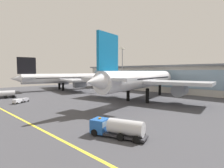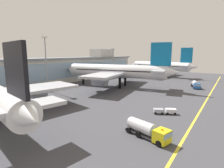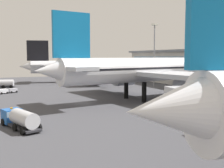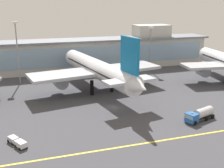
# 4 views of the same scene
# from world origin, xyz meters

# --- Properties ---
(ground_plane) EXTENTS (180.00, 180.00, 0.00)m
(ground_plane) POSITION_xyz_m (0.00, 0.00, 0.00)
(ground_plane) COLOR #424247
(taxiway_centreline_stripe) EXTENTS (144.00, 0.50, 0.01)m
(taxiway_centreline_stripe) POSITION_xyz_m (0.00, -22.00, 0.01)
(taxiway_centreline_stripe) COLOR yellow
(taxiway_centreline_stripe) RESTS_ON ground
(terminal_building) EXTENTS (122.16, 14.00, 18.42)m
(terminal_building) POSITION_xyz_m (1.69, 49.30, 7.10)
(terminal_building) COLOR beige
(terminal_building) RESTS_ON ground
(airliner_near_right) EXTENTS (45.30, 56.23, 19.89)m
(airliner_near_right) POSITION_xyz_m (0.09, 16.51, 7.27)
(airliner_near_right) COLOR black
(airliner_near_right) RESTS_ON ground
(baggage_tug_near) EXTENTS (4.10, 5.63, 1.40)m
(baggage_tug_near) POSITION_xyz_m (-25.33, -14.80, 0.79)
(baggage_tug_near) COLOR black
(baggage_tug_near) RESTS_ON ground
(service_truck_far) EXTENTS (9.35, 5.31, 2.90)m
(service_truck_far) POSITION_xyz_m (17.72, -15.18, 1.51)
(service_truck_far) COLOR black
(service_truck_far) RESTS_ON ground
(apron_light_mast_west) EXTENTS (1.80, 1.80, 22.11)m
(apron_light_mast_west) POSITION_xyz_m (-24.50, 34.12, 14.61)
(apron_light_mast_west) COLOR gray
(apron_light_mast_west) RESTS_ON ground
(apron_light_mast_centre) EXTENTS (1.80, 1.80, 18.80)m
(apron_light_mast_centre) POSITION_xyz_m (28.77, 37.21, 12.75)
(apron_light_mast_centre) COLOR gray
(apron_light_mast_centre) RESTS_ON ground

